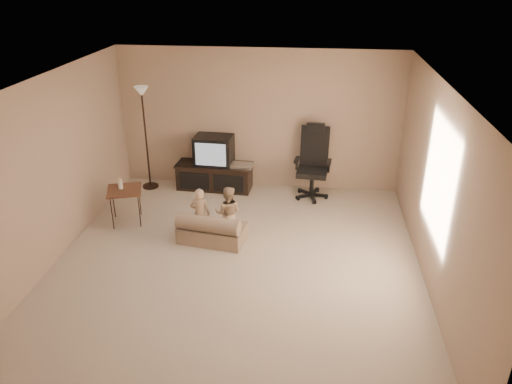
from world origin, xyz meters
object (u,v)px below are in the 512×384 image
tv_stand (215,167)px  toddler_right (228,213)px  side_table (124,190)px  child_sofa (211,230)px  floor_lamp (144,115)px  toddler_left (200,214)px  office_chair (313,171)px

tv_stand → toddler_right: bearing=-69.7°
side_table → toddler_right: 1.73m
child_sofa → toddler_right: size_ratio=1.24×
tv_stand → child_sofa: 1.96m
side_table → floor_lamp: 1.60m
floor_lamp → child_sofa: bearing=-50.3°
child_sofa → toddler_left: size_ratio=1.27×
side_table → child_sofa: size_ratio=0.75×
office_chair → tv_stand: bearing=-178.7°
side_table → floor_lamp: floor_lamp is taller
office_chair → toddler_right: (-1.22, -1.66, -0.04)m
child_sofa → toddler_left: toddler_left is taller
side_table → toddler_left: size_ratio=0.95×
tv_stand → toddler_left: (0.14, -1.82, -0.01)m
floor_lamp → toddler_left: bearing=-52.2°
tv_stand → toddler_right: (0.55, -1.78, 0.00)m
office_chair → child_sofa: 2.34m
toddler_right → floor_lamp: bearing=-45.4°
office_chair → toddler_left: (-1.63, -1.71, -0.06)m
child_sofa → toddler_left: 0.30m
tv_stand → toddler_right: 1.86m
child_sofa → toddler_left: bearing=159.6°
tv_stand → side_table: (-1.15, -1.46, 0.14)m
side_table → toddler_right: bearing=-10.6°
office_chair → child_sofa: office_chair is taller
floor_lamp → child_sofa: floor_lamp is taller
office_chair → toddler_right: bearing=-121.3°
floor_lamp → toddler_right: size_ratio=2.23×
side_table → floor_lamp: (-0.06, 1.37, 0.81)m
child_sofa → floor_lamp: bearing=139.1°
toddler_left → toddler_right: (0.41, 0.04, 0.01)m
toddler_left → toddler_right: toddler_right is taller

